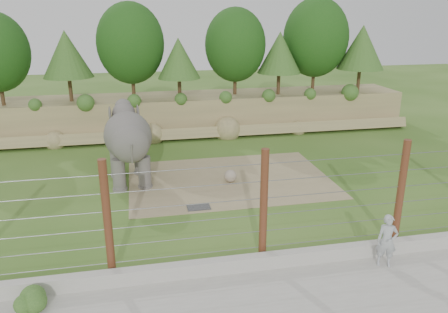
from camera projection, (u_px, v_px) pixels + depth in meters
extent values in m
plane|color=#35621B|center=(233.00, 205.00, 19.19)|extent=(90.00, 90.00, 0.00)
cube|color=#857A51|center=(193.00, 113.00, 30.86)|extent=(30.00, 4.00, 2.50)
cube|color=#857A51|center=(198.00, 133.00, 29.01)|extent=(30.00, 1.37, 1.07)
cylinder|color=#3F2B19|center=(2.00, 91.00, 26.97)|extent=(0.24, 0.24, 1.75)
cylinder|color=#3F2B19|center=(70.00, 89.00, 28.22)|extent=(0.24, 0.24, 1.58)
sphere|color=#134913|center=(67.00, 55.00, 27.54)|extent=(3.60, 3.60, 3.60)
cylinder|color=#3F2B19|center=(133.00, 83.00, 29.39)|extent=(0.24, 0.24, 1.92)
sphere|color=#134913|center=(130.00, 43.00, 28.56)|extent=(4.40, 4.40, 4.40)
cylinder|color=#3F2B19|center=(180.00, 89.00, 28.93)|extent=(0.24, 0.24, 1.40)
sphere|color=#134913|center=(179.00, 59.00, 28.33)|extent=(3.20, 3.20, 3.20)
cylinder|color=#3F2B19|center=(235.00, 81.00, 30.56)|extent=(0.24, 0.24, 1.82)
sphere|color=#134913|center=(235.00, 45.00, 29.77)|extent=(4.16, 4.16, 4.16)
cylinder|color=#3F2B19|center=(278.00, 83.00, 30.62)|extent=(0.24, 0.24, 1.50)
sphere|color=#134913|center=(280.00, 54.00, 29.97)|extent=(3.44, 3.44, 3.44)
cylinder|color=#3F2B19|center=(313.00, 76.00, 32.04)|extent=(0.24, 0.24, 2.03)
sphere|color=#134913|center=(316.00, 38.00, 31.16)|extent=(4.64, 4.64, 4.64)
cylinder|color=#3F2B19|center=(358.00, 80.00, 31.56)|extent=(0.24, 0.24, 1.64)
sphere|color=#134913|center=(362.00, 49.00, 30.85)|extent=(3.76, 3.76, 3.76)
cube|color=#97875E|center=(230.00, 179.00, 22.07)|extent=(10.00, 7.00, 0.02)
cube|color=#262628|center=(199.00, 207.00, 18.89)|extent=(1.00, 0.60, 0.03)
sphere|color=gray|center=(230.00, 176.00, 21.65)|extent=(0.62, 0.62, 0.62)
cube|color=#AFABA3|center=(266.00, 261.00, 14.47)|extent=(26.00, 0.35, 0.50)
cube|color=#AFABA3|center=(286.00, 305.00, 12.69)|extent=(26.00, 4.00, 0.01)
cylinder|color=maroon|center=(107.00, 221.00, 13.42)|extent=(0.26, 0.26, 4.00)
cylinder|color=maroon|center=(264.00, 207.00, 14.37)|extent=(0.26, 0.26, 4.00)
cylinder|color=maroon|center=(400.00, 194.00, 15.33)|extent=(0.26, 0.26, 4.00)
cylinder|color=gray|center=(262.00, 247.00, 14.85)|extent=(20.00, 0.02, 0.02)
cylinder|color=gray|center=(263.00, 231.00, 14.66)|extent=(20.00, 0.02, 0.02)
cylinder|color=gray|center=(263.00, 215.00, 14.47)|extent=(20.00, 0.02, 0.02)
cylinder|color=gray|center=(264.00, 198.00, 14.28)|extent=(20.00, 0.02, 0.02)
cylinder|color=gray|center=(264.00, 181.00, 14.09)|extent=(20.00, 0.02, 0.02)
cylinder|color=gray|center=(265.00, 164.00, 13.90)|extent=(20.00, 0.02, 0.02)
sphere|color=#355D26|center=(30.00, 300.00, 12.31)|extent=(0.77, 0.77, 0.77)
imported|color=#A5AAAE|center=(387.00, 241.00, 14.39)|extent=(0.78, 0.65, 1.82)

